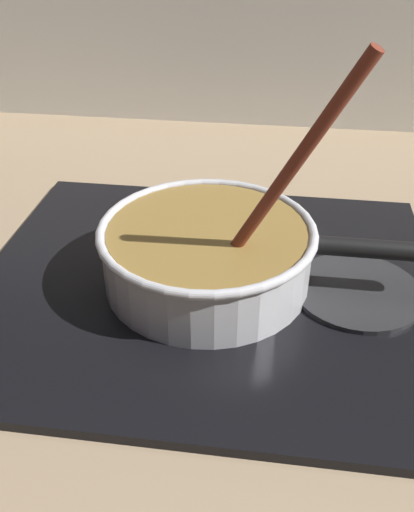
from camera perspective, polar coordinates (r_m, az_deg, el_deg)
name	(u,v)px	position (r m, az deg, el deg)	size (l,w,h in m)	color
ground	(203,436)	(0.55, -0.38, -17.99)	(2.40, 1.60, 0.04)	#9E8466
hob_plate	(207,284)	(0.69, 0.00, -2.93)	(0.56, 0.48, 0.01)	black
burner_ring	(207,278)	(0.68, 0.00, -2.26)	(0.20, 0.20, 0.01)	#592D0C
spare_burner	(357,291)	(0.68, 15.16, -3.45)	(0.15, 0.15, 0.01)	#262628
cooking_pan	(209,252)	(0.66, 0.17, 0.38)	(0.39, 0.26, 0.30)	silver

